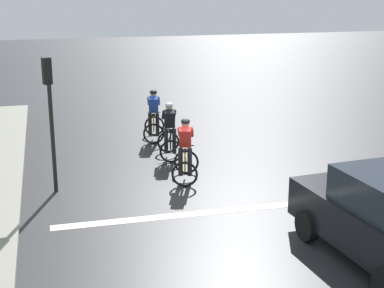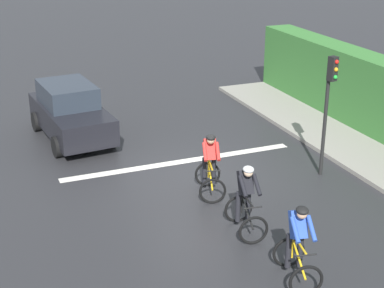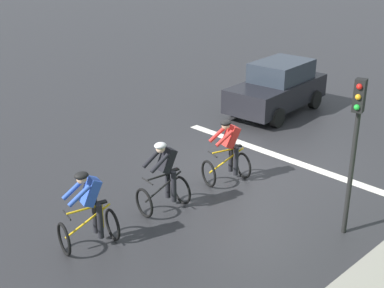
# 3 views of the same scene
# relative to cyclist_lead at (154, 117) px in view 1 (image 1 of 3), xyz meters

# --- Properties ---
(ground_plane) EXTENTS (80.00, 80.00, 0.00)m
(ground_plane) POSITION_rel_cyclist_lead_xyz_m (0.03, -5.31, -0.80)
(ground_plane) COLOR #28282B
(road_marking_stop_line) EXTENTS (7.00, 0.30, 0.01)m
(road_marking_stop_line) POSITION_rel_cyclist_lead_xyz_m (0.03, -6.35, -0.79)
(road_marking_stop_line) COLOR silver
(road_marking_stop_line) RESTS_ON ground
(cyclist_lead) EXTENTS (0.89, 1.20, 1.66)m
(cyclist_lead) POSITION_rel_cyclist_lead_xyz_m (0.00, 0.00, 0.00)
(cyclist_lead) COLOR black
(cyclist_lead) RESTS_ON ground
(cyclist_second) EXTENTS (0.81, 1.16, 1.66)m
(cyclist_second) POSITION_rel_cyclist_lead_xyz_m (0.08, -2.05, 0.00)
(cyclist_second) COLOR black
(cyclist_second) RESTS_ON ground
(cyclist_mid) EXTENTS (0.96, 1.23, 1.66)m
(cyclist_mid) POSITION_rel_cyclist_lead_xyz_m (0.05, -4.13, 0.00)
(cyclist_mid) COLOR black
(cyclist_mid) RESTS_ON ground
(traffic_light_near_crossing) EXTENTS (0.24, 0.31, 3.34)m
(traffic_light_near_crossing) POSITION_rel_cyclist_lead_xyz_m (-3.29, -4.03, 1.43)
(traffic_light_near_crossing) COLOR black
(traffic_light_near_crossing) RESTS_ON ground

